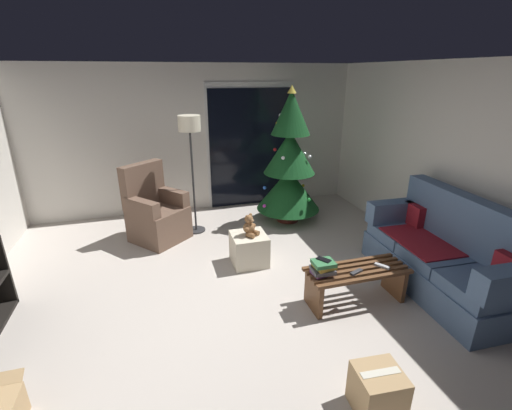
{
  "coord_description": "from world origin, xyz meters",
  "views": [
    {
      "loc": [
        -0.7,
        -3.1,
        2.35
      ],
      "look_at": [
        0.4,
        0.7,
        0.85
      ],
      "focal_mm": 24.62,
      "sensor_mm": 36.0,
      "label": 1
    }
  ],
  "objects": [
    {
      "name": "remote_graphite",
      "position": [
        1.17,
        -0.37,
        0.42
      ],
      "size": [
        0.16,
        0.09,
        0.02
      ],
      "primitive_type": "cube",
      "rotation": [
        0.0,
        0.0,
        5.06
      ],
      "color": "#333338",
      "rests_on": "coffee_table"
    },
    {
      "name": "wall_back",
      "position": [
        0.0,
        3.06,
        1.25
      ],
      "size": [
        5.72,
        0.12,
        2.5
      ],
      "primitive_type": "cube",
      "color": "silver",
      "rests_on": "ground"
    },
    {
      "name": "teddy_bear_chestnut",
      "position": [
        0.35,
        0.81,
        0.53
      ],
      "size": [
        0.21,
        0.22,
        0.29
      ],
      "color": "brown",
      "rests_on": "ottoman"
    },
    {
      "name": "cardboard_box_taped_mid_floor",
      "position": [
        0.68,
        -1.51,
        0.18
      ],
      "size": [
        0.36,
        0.34,
        0.36
      ],
      "color": "tan",
      "rests_on": "ground"
    },
    {
      "name": "coffee_table",
      "position": [
        1.23,
        -0.3,
        0.27
      ],
      "size": [
        1.1,
        0.4,
        0.41
      ],
      "color": "brown",
      "rests_on": "ground"
    },
    {
      "name": "patio_door_glass",
      "position": [
        0.96,
        2.97,
        1.05
      ],
      "size": [
        1.5,
        0.02,
        2.1
      ],
      "primitive_type": "cube",
      "color": "black",
      "rests_on": "ground"
    },
    {
      "name": "remote_silver",
      "position": [
        1.5,
        -0.34,
        0.42
      ],
      "size": [
        0.13,
        0.15,
        0.02
      ],
      "primitive_type": "cube",
      "rotation": [
        0.0,
        0.0,
        0.61
      ],
      "color": "#ADADB2",
      "rests_on": "coffee_table"
    },
    {
      "name": "ottoman",
      "position": [
        0.34,
        0.81,
        0.2
      ],
      "size": [
        0.44,
        0.44,
        0.41
      ],
      "primitive_type": "cube",
      "color": "beige",
      "rests_on": "ground"
    },
    {
      "name": "ground_plane",
      "position": [
        0.0,
        0.0,
        0.0
      ],
      "size": [
        7.0,
        7.0,
        0.0
      ],
      "primitive_type": "plane",
      "color": "#BCB2A8"
    },
    {
      "name": "floor_lamp",
      "position": [
        -0.2,
        2.01,
        1.51
      ],
      "size": [
        0.32,
        0.32,
        1.78
      ],
      "color": "#2D2D30",
      "rests_on": "ground"
    },
    {
      "name": "wall_right",
      "position": [
        2.86,
        0.0,
        1.25
      ],
      "size": [
        0.12,
        6.0,
        2.5
      ],
      "primitive_type": "cube",
      "color": "silver",
      "rests_on": "ground"
    },
    {
      "name": "book_stack",
      "position": [
        0.83,
        -0.3,
        0.49
      ],
      "size": [
        0.26,
        0.22,
        0.16
      ],
      "color": "#6B3D7A",
      "rests_on": "coffee_table"
    },
    {
      "name": "christmas_tree",
      "position": [
        1.33,
        2.01,
        0.96
      ],
      "size": [
        1.04,
        1.04,
        2.18
      ],
      "color": "#4C1E19",
      "rests_on": "ground"
    },
    {
      "name": "cell_phone",
      "position": [
        0.83,
        -0.28,
        0.57
      ],
      "size": [
        0.14,
        0.16,
        0.01
      ],
      "primitive_type": "cube",
      "rotation": [
        0.0,
        0.0,
        0.59
      ],
      "color": "black",
      "rests_on": "book_stack"
    },
    {
      "name": "armchair",
      "position": [
        -0.79,
        1.9,
        0.4
      ],
      "size": [
        0.97,
        0.97,
        1.13
      ],
      "color": "brown",
      "rests_on": "ground"
    },
    {
      "name": "couch",
      "position": [
        2.32,
        -0.32,
        0.4
      ],
      "size": [
        0.86,
        1.97,
        1.08
      ],
      "color": "slate",
      "rests_on": "ground"
    },
    {
      "name": "patio_door_frame",
      "position": [
        0.96,
        2.99,
        1.1
      ],
      "size": [
        1.6,
        0.02,
        2.2
      ],
      "primitive_type": "cube",
      "color": "silver",
      "rests_on": "ground"
    }
  ]
}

